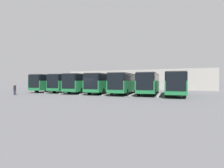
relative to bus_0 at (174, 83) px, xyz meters
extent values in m
plane|color=#5B5B60|center=(11.53, 4.98, -1.84)|extent=(600.00, 600.00, 0.00)
cube|color=#238447|center=(0.00, -0.02, -0.54)|extent=(3.76, 10.90, 1.69)
cube|color=black|center=(0.00, -0.02, 0.82)|extent=(3.70, 10.73, 1.04)
cube|color=black|center=(-0.62, 5.30, 0.23)|extent=(2.22, 0.30, 2.22)
cube|color=#238447|center=(-0.62, 5.30, -1.17)|extent=(2.40, 0.34, 0.40)
cube|color=#333338|center=(0.00, -0.02, 1.40)|extent=(3.61, 10.46, 0.12)
cylinder|color=black|center=(-1.49, 3.14, -1.33)|extent=(0.42, 1.05, 1.02)
cylinder|color=black|center=(0.73, 3.40, -1.33)|extent=(0.42, 1.05, 1.02)
cylinder|color=black|center=(-0.72, -3.43, -1.33)|extent=(0.42, 1.05, 1.02)
cylinder|color=black|center=(1.50, -3.17, -1.33)|extent=(0.42, 1.05, 1.02)
cube|color=#B2B2AD|center=(1.92, 1.58, -1.76)|extent=(1.00, 6.50, 0.15)
cube|color=#238447|center=(3.84, -0.65, -0.54)|extent=(3.76, 10.90, 1.69)
cube|color=black|center=(3.84, -0.65, 0.82)|extent=(3.70, 10.73, 1.04)
cube|color=black|center=(3.22, 4.67, 0.23)|extent=(2.22, 0.30, 2.22)
cube|color=#238447|center=(3.22, 4.67, -1.17)|extent=(2.40, 0.34, 0.40)
cube|color=#333338|center=(3.84, -0.65, 1.40)|extent=(3.61, 10.46, 0.12)
cylinder|color=black|center=(2.35, 2.51, -1.33)|extent=(0.42, 1.05, 1.02)
cylinder|color=black|center=(4.57, 2.77, -1.33)|extent=(0.42, 1.05, 1.02)
cylinder|color=black|center=(3.12, -4.07, -1.33)|extent=(0.42, 1.05, 1.02)
cylinder|color=black|center=(5.34, -3.81, -1.33)|extent=(0.42, 1.05, 1.02)
cube|color=#B2B2AD|center=(5.76, 0.95, -1.76)|extent=(1.00, 6.50, 0.15)
cube|color=#238447|center=(7.68, 0.02, -0.54)|extent=(3.76, 10.90, 1.69)
cube|color=black|center=(7.68, 0.02, 0.82)|extent=(3.70, 10.73, 1.04)
cube|color=black|center=(7.06, 5.34, 0.23)|extent=(2.22, 0.30, 2.22)
cube|color=#238447|center=(7.06, 5.34, -1.17)|extent=(2.40, 0.34, 0.40)
cube|color=#333338|center=(7.68, 0.02, 1.40)|extent=(3.61, 10.46, 0.12)
cylinder|color=black|center=(6.19, 3.18, -1.33)|extent=(0.42, 1.05, 1.02)
cylinder|color=black|center=(8.41, 3.44, -1.33)|extent=(0.42, 1.05, 1.02)
cylinder|color=black|center=(6.96, -3.39, -1.33)|extent=(0.42, 1.05, 1.02)
cylinder|color=black|center=(9.18, -3.13, -1.33)|extent=(0.42, 1.05, 1.02)
cube|color=#B2B2AD|center=(9.61, 1.62, -1.76)|extent=(1.00, 6.50, 0.15)
cube|color=#238447|center=(11.53, 0.04, -0.54)|extent=(3.76, 10.90, 1.69)
cube|color=black|center=(11.53, 0.04, 0.82)|extent=(3.70, 10.73, 1.04)
cube|color=black|center=(10.90, 5.36, 0.23)|extent=(2.22, 0.30, 2.22)
cube|color=#238447|center=(10.90, 5.36, -1.17)|extent=(2.40, 0.34, 0.40)
cube|color=#333338|center=(11.53, 0.04, 1.40)|extent=(3.61, 10.46, 0.12)
cylinder|color=black|center=(10.03, 3.20, -1.33)|extent=(0.42, 1.05, 1.02)
cylinder|color=black|center=(12.25, 3.46, -1.33)|extent=(0.42, 1.05, 1.02)
cylinder|color=black|center=(10.80, -3.37, -1.33)|extent=(0.42, 1.05, 1.02)
cylinder|color=black|center=(13.02, -3.11, -1.33)|extent=(0.42, 1.05, 1.02)
cube|color=#B2B2AD|center=(13.45, 1.64, -1.76)|extent=(1.00, 6.50, 0.15)
cube|color=#238447|center=(15.37, 0.21, -0.54)|extent=(3.76, 10.90, 1.69)
cube|color=black|center=(15.37, 0.21, 0.82)|extent=(3.70, 10.73, 1.04)
cube|color=black|center=(14.74, 5.52, 0.23)|extent=(2.22, 0.30, 2.22)
cube|color=#238447|center=(14.74, 5.53, -1.17)|extent=(2.40, 0.34, 0.40)
cube|color=#333338|center=(15.37, 0.21, 1.40)|extent=(3.61, 10.46, 0.12)
cylinder|color=black|center=(13.87, 3.36, -1.33)|extent=(0.42, 1.05, 1.02)
cylinder|color=black|center=(16.09, 3.62, -1.33)|extent=(0.42, 1.05, 1.02)
cylinder|color=black|center=(14.64, -3.21, -1.33)|extent=(0.42, 1.05, 1.02)
cylinder|color=black|center=(16.86, -2.95, -1.33)|extent=(0.42, 1.05, 1.02)
cube|color=#B2B2AD|center=(17.29, 1.81, -1.76)|extent=(1.00, 6.50, 0.15)
cube|color=#238447|center=(19.21, -0.54, -0.54)|extent=(3.76, 10.90, 1.69)
cube|color=black|center=(19.21, -0.54, 0.82)|extent=(3.70, 10.73, 1.04)
cube|color=black|center=(18.59, 4.77, 0.23)|extent=(2.22, 0.30, 2.22)
cube|color=#238447|center=(18.59, 4.78, -1.17)|extent=(2.40, 0.34, 0.40)
cube|color=#333338|center=(19.21, -0.54, 1.40)|extent=(3.61, 10.46, 0.12)
cylinder|color=black|center=(17.71, 2.61, -1.33)|extent=(0.42, 1.05, 1.02)
cylinder|color=black|center=(19.93, 2.87, -1.33)|extent=(0.42, 1.05, 1.02)
cylinder|color=black|center=(18.48, -3.96, -1.33)|extent=(0.42, 1.05, 1.02)
cylinder|color=black|center=(20.70, -3.70, -1.33)|extent=(0.42, 1.05, 1.02)
cube|color=#B2B2AD|center=(21.13, 1.06, -1.76)|extent=(1.00, 6.50, 0.15)
cube|color=#238447|center=(23.05, -0.16, -0.54)|extent=(3.76, 10.90, 1.69)
cube|color=black|center=(23.05, -0.16, 0.82)|extent=(3.70, 10.73, 1.04)
cube|color=black|center=(22.43, 5.16, 0.23)|extent=(2.22, 0.30, 2.22)
cube|color=#238447|center=(22.43, 5.17, -1.17)|extent=(2.40, 0.34, 0.40)
cube|color=#333338|center=(23.05, -0.16, 1.40)|extent=(3.61, 10.46, 0.12)
cylinder|color=black|center=(21.56, 3.00, -1.33)|extent=(0.42, 1.05, 1.02)
cylinder|color=black|center=(23.77, 3.26, -1.33)|extent=(0.42, 1.05, 1.02)
cylinder|color=black|center=(22.33, -3.57, -1.33)|extent=(0.42, 1.05, 1.02)
cylinder|color=black|center=(24.54, -3.31, -1.33)|extent=(0.42, 1.05, 1.02)
cylinder|color=#38384C|center=(21.98, 9.09, -1.44)|extent=(0.23, 0.23, 0.80)
cylinder|color=#38384C|center=(21.79, 9.03, -1.44)|extent=(0.23, 0.23, 0.80)
cylinder|color=#262628|center=(21.88, 9.06, -0.72)|extent=(0.46, 0.46, 0.63)
sphere|color=tan|center=(21.88, 9.06, -0.30)|extent=(0.22, 0.22, 0.22)
cube|color=beige|center=(11.53, -21.04, 0.59)|extent=(37.77, 12.04, 4.85)
cube|color=silver|center=(11.53, -28.56, 2.77)|extent=(37.77, 3.00, 0.24)
cylinder|color=slate|center=(-1.69, -29.66, 0.46)|extent=(0.20, 0.20, 4.60)
cylinder|color=slate|center=(24.74, -29.66, 0.46)|extent=(0.20, 0.20, 4.60)
camera|label=1|loc=(-2.34, 26.72, 0.31)|focal=28.00mm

